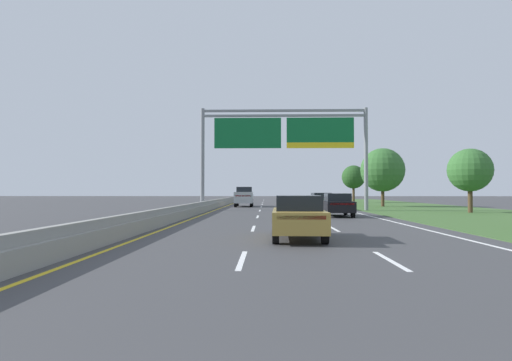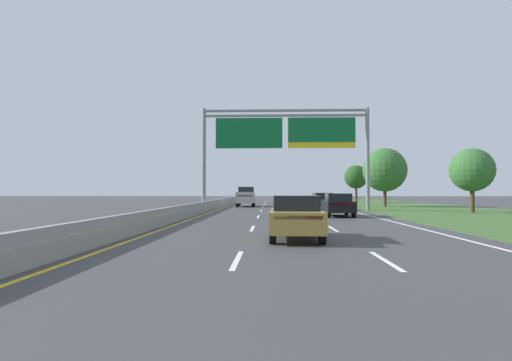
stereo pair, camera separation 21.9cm
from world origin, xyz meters
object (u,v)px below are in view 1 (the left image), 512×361
object	(u,v)px
pickup_truck_silver	(244,197)
car_black_right_lane_sedan	(337,204)
car_gold_centre_lane_sedan	(298,216)
roadside_tree_far	(383,170)
roadside_tree_mid	(470,170)
roadside_tree_distant	(353,177)
overhead_sign_gantry	(284,137)
car_darkgreen_right_lane_sedan	(321,201)

from	to	relation	value
pickup_truck_silver	car_black_right_lane_sedan	size ratio (longest dim) A/B	1.22
pickup_truck_silver	car_gold_centre_lane_sedan	xyz separation A→B (m)	(3.70, -32.34, -0.26)
car_gold_centre_lane_sedan	roadside_tree_far	xyz separation A→B (m)	(11.77, 32.37, 3.26)
car_gold_centre_lane_sedan	roadside_tree_mid	world-z (taller)	roadside_tree_mid
car_black_right_lane_sedan	roadside_tree_distant	world-z (taller)	roadside_tree_distant
pickup_truck_silver	car_gold_centre_lane_sedan	world-z (taller)	pickup_truck_silver
roadside_tree_far	roadside_tree_distant	world-z (taller)	roadside_tree_far
overhead_sign_gantry	roadside_tree_mid	bearing A→B (deg)	-14.48
roadside_tree_far	roadside_tree_distant	xyz separation A→B (m)	(0.13, 16.61, -0.25)
car_black_right_lane_sedan	overhead_sign_gantry	bearing A→B (deg)	21.71
car_darkgreen_right_lane_sedan	overhead_sign_gantry	bearing A→B (deg)	104.35
pickup_truck_silver	car_black_right_lane_sedan	distance (m)	19.84
car_darkgreen_right_lane_sedan	roadside_tree_distant	world-z (taller)	roadside_tree_distant
overhead_sign_gantry	roadside_tree_far	world-z (taller)	overhead_sign_gantry
roadside_tree_mid	roadside_tree_far	world-z (taller)	roadside_tree_far
car_black_right_lane_sedan	car_gold_centre_lane_sedan	bearing A→B (deg)	166.39
pickup_truck_silver	roadside_tree_far	world-z (taller)	roadside_tree_far
pickup_truck_silver	car_black_right_lane_sedan	bearing A→B (deg)	-159.01
roadside_tree_mid	overhead_sign_gantry	bearing A→B (deg)	165.52
car_black_right_lane_sedan	roadside_tree_mid	size ratio (longest dim) A/B	0.86
overhead_sign_gantry	car_darkgreen_right_lane_sedan	size ratio (longest dim) A/B	3.38
pickup_truck_silver	roadside_tree_far	distance (m)	15.75
car_darkgreen_right_lane_sedan	roadside_tree_distant	xyz separation A→B (m)	(8.07, 25.22, 3.01)
car_black_right_lane_sedan	roadside_tree_far	bearing A→B (deg)	-22.43
car_gold_centre_lane_sedan	roadside_tree_far	distance (m)	34.60
roadside_tree_mid	roadside_tree_distant	bearing A→B (deg)	96.07
pickup_truck_silver	roadside_tree_mid	size ratio (longest dim) A/B	1.06
overhead_sign_gantry	roadside_tree_mid	world-z (taller)	overhead_sign_gantry
roadside_tree_mid	roadside_tree_far	size ratio (longest dim) A/B	0.79
car_darkgreen_right_lane_sedan	roadside_tree_far	world-z (taller)	roadside_tree_far
car_black_right_lane_sedan	roadside_tree_distant	size ratio (longest dim) A/B	0.79
pickup_truck_silver	car_gold_centre_lane_sedan	size ratio (longest dim) A/B	1.22
car_gold_centre_lane_sedan	roadside_tree_mid	distance (m)	24.38
roadside_tree_mid	roadside_tree_distant	size ratio (longest dim) A/B	0.92
car_gold_centre_lane_sedan	roadside_tree_distant	distance (m)	50.50
car_gold_centre_lane_sedan	car_black_right_lane_sedan	bearing A→B (deg)	-13.22
pickup_truck_silver	roadside_tree_far	size ratio (longest dim) A/B	0.83
overhead_sign_gantry	roadside_tree_mid	xyz separation A→B (m)	(14.70, -3.80, -3.16)
car_gold_centre_lane_sedan	roadside_tree_mid	bearing A→B (deg)	-36.86
overhead_sign_gantry	roadside_tree_mid	size ratio (longest dim) A/B	2.93
pickup_truck_silver	car_gold_centre_lane_sedan	distance (m)	32.55
overhead_sign_gantry	roadside_tree_distant	bearing A→B (deg)	66.30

